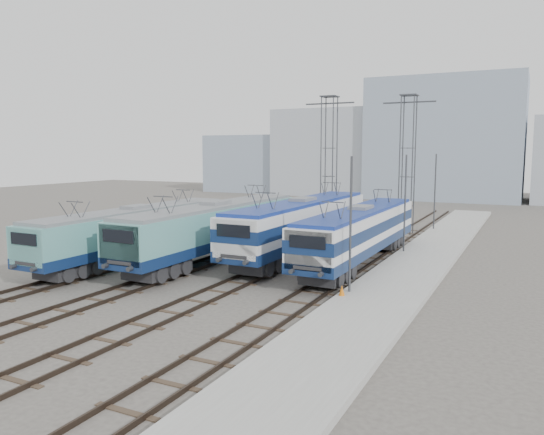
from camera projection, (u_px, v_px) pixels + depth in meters
The scene contains 15 objects.
ground at pixel (184, 287), 28.41m from camera, with size 160.00×160.00×0.00m, color #514C47.
platform at pixel (408, 273), 30.98m from camera, with size 4.00×70.00×0.30m, color #9E9E99.
locomotive_far_left at pixel (135, 229), 34.69m from camera, with size 2.73×17.21×3.24m.
locomotive_center_left at pixel (214, 227), 34.97m from camera, with size 2.92×18.43×3.47m.
locomotive_center_right at pixel (302, 222), 36.62m from camera, with size 2.98×18.83×3.54m.
locomotive_far_right at pixel (360, 230), 33.67m from camera, with size 2.78×17.58×3.30m.
catenary_tower_west at pixel (329, 158), 47.12m from camera, with size 4.50×1.20×12.00m.
catenary_tower_east at pixel (407, 158), 46.02m from camera, with size 4.50×1.20×12.00m.
mast_front at pixel (350, 228), 25.95m from camera, with size 0.12×0.12×7.00m, color #3F4247.
mast_mid at pixel (405, 206), 36.60m from camera, with size 0.12×0.12×7.00m, color #3F4247.
mast_rear at pixel (435, 193), 47.26m from camera, with size 0.12×0.12×7.00m, color #3F4247.
safety_cone at pixel (342, 290), 25.60m from camera, with size 0.29×0.29×0.51m, color #D2660E.
building_west at pixel (334, 153), 88.80m from camera, with size 18.00×12.00×14.00m, color #A5ADB7.
building_center at pixel (446, 139), 80.58m from camera, with size 22.00×14.00×18.00m, color #8C9CAF.
building_far_west at pixel (250, 164), 96.12m from camera, with size 14.00×10.00×10.00m, color #8C9CAF.
Camera 1 is at (16.61, -22.70, 7.24)m, focal length 35.00 mm.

